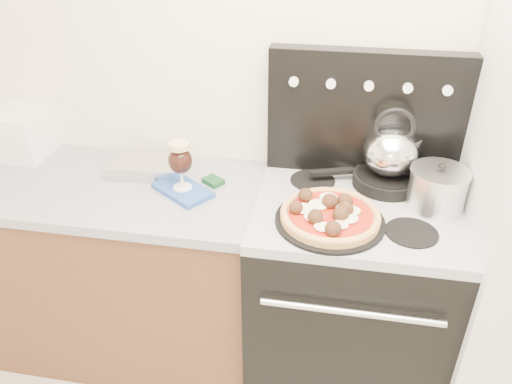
% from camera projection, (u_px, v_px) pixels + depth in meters
% --- Properties ---
extents(room_shell, '(3.52, 3.01, 2.52)m').
position_uv_depth(room_shell, '(332.00, 300.00, 0.95)').
color(room_shell, beige).
rests_on(room_shell, ground).
extents(base_cabinet, '(1.45, 0.60, 0.86)m').
position_uv_depth(base_cabinet, '(103.00, 269.00, 2.29)').
color(base_cabinet, brown).
rests_on(base_cabinet, ground).
extents(countertop, '(1.48, 0.63, 0.04)m').
position_uv_depth(countertop, '(86.00, 185.00, 2.06)').
color(countertop, '#9898A2').
rests_on(countertop, base_cabinet).
extents(stove_body, '(0.76, 0.65, 0.88)m').
position_uv_depth(stove_body, '(346.00, 301.00, 2.10)').
color(stove_body, black).
rests_on(stove_body, ground).
extents(cooktop, '(0.76, 0.65, 0.04)m').
position_uv_depth(cooktop, '(357.00, 209.00, 1.86)').
color(cooktop, '#ADADB2').
rests_on(cooktop, stove_body).
extents(backguard, '(0.76, 0.08, 0.50)m').
position_uv_depth(backguard, '(365.00, 114.00, 1.95)').
color(backguard, black).
rests_on(backguard, cooktop).
extents(toaster_oven, '(0.32, 0.24, 0.20)m').
position_uv_depth(toaster_oven, '(12.00, 132.00, 2.22)').
color(toaster_oven, white).
rests_on(toaster_oven, countertop).
extents(foil_sheet, '(0.30, 0.23, 0.06)m').
position_uv_depth(foil_sheet, '(147.00, 165.00, 2.10)').
color(foil_sheet, white).
rests_on(foil_sheet, countertop).
extents(oven_mitt, '(0.27, 0.25, 0.02)m').
position_uv_depth(oven_mitt, '(183.00, 190.00, 1.96)').
color(oven_mitt, '#2951A8').
rests_on(oven_mitt, countertop).
extents(beer_glass, '(0.11, 0.11, 0.20)m').
position_uv_depth(beer_glass, '(181.00, 165.00, 1.91)').
color(beer_glass, black).
rests_on(beer_glass, oven_mitt).
extents(pizza_pan, '(0.40, 0.40, 0.01)m').
position_uv_depth(pizza_pan, '(330.00, 221.00, 1.75)').
color(pizza_pan, black).
rests_on(pizza_pan, cooktop).
extents(pizza, '(0.40, 0.40, 0.05)m').
position_uv_depth(pizza, '(330.00, 213.00, 1.73)').
color(pizza, '#D2B356').
rests_on(pizza, pizza_pan).
extents(skillet, '(0.34, 0.34, 0.05)m').
position_uv_depth(skillet, '(386.00, 180.00, 1.96)').
color(skillet, black).
rests_on(skillet, cooktop).
extents(tea_kettle, '(0.25, 0.25, 0.23)m').
position_uv_depth(tea_kettle, '(391.00, 148.00, 1.89)').
color(tea_kettle, silver).
rests_on(tea_kettle, skillet).
extents(stock_pot, '(0.25, 0.25, 0.15)m').
position_uv_depth(stock_pot, '(437.00, 190.00, 1.80)').
color(stock_pot, silver).
rests_on(stock_pot, cooktop).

